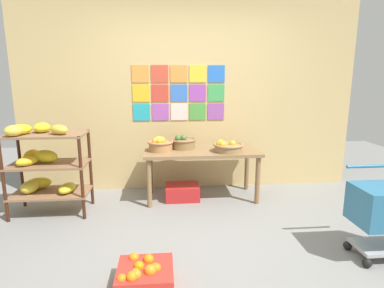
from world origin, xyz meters
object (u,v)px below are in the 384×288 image
banana_shelf_unit (43,161)px  fruit_basket_centre (227,147)px  display_table (202,156)px  fruit_basket_right (183,143)px  produce_crate_under_table (182,192)px  orange_crate_foreground (145,277)px  fruit_basket_back_right (160,144)px

banana_shelf_unit → fruit_basket_centre: 2.19m
display_table → fruit_basket_centre: fruit_basket_centre is taller
banana_shelf_unit → fruit_basket_right: size_ratio=3.15×
display_table → produce_crate_under_table: size_ratio=3.36×
banana_shelf_unit → fruit_basket_centre: (2.18, 0.19, 0.08)m
orange_crate_foreground → fruit_basket_back_right: bearing=86.4°
banana_shelf_unit → fruit_basket_back_right: (1.34, 0.31, 0.10)m
fruit_basket_right → display_table: bearing=-28.4°
fruit_basket_right → produce_crate_under_table: (-0.02, -0.15, -0.63)m
fruit_basket_right → produce_crate_under_table: 0.65m
display_table → banana_shelf_unit: bearing=-170.8°
display_table → fruit_basket_centre: bearing=-19.9°
fruit_basket_back_right → fruit_basket_centre: size_ratio=0.87×
display_table → fruit_basket_centre: (0.31, -0.11, 0.15)m
fruit_basket_back_right → fruit_basket_centre: 0.85m
fruit_basket_right → produce_crate_under_table: fruit_basket_right is taller
fruit_basket_right → fruit_basket_centre: 0.59m
fruit_basket_back_right → orange_crate_foreground: fruit_basket_back_right is taller
produce_crate_under_table → orange_crate_foreground: orange_crate_foreground is taller
display_table → produce_crate_under_table: 0.54m
fruit_basket_back_right → display_table: bearing=-1.3°
display_table → orange_crate_foreground: size_ratio=3.51×
banana_shelf_unit → fruit_basket_centre: bearing=5.0°
fruit_basket_back_right → produce_crate_under_table: bearing=-7.0°
display_table → fruit_basket_back_right: size_ratio=4.51×
fruit_basket_centre → produce_crate_under_table: fruit_basket_centre is taller
fruit_basket_centre → produce_crate_under_table: (-0.57, 0.09, -0.62)m
banana_shelf_unit → fruit_basket_right: bearing=14.7°
fruit_basket_centre → orange_crate_foreground: size_ratio=0.90×
banana_shelf_unit → fruit_basket_back_right: 1.38m
fruit_basket_centre → orange_crate_foreground: fruit_basket_centre is taller
orange_crate_foreground → fruit_basket_centre: bearing=60.4°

